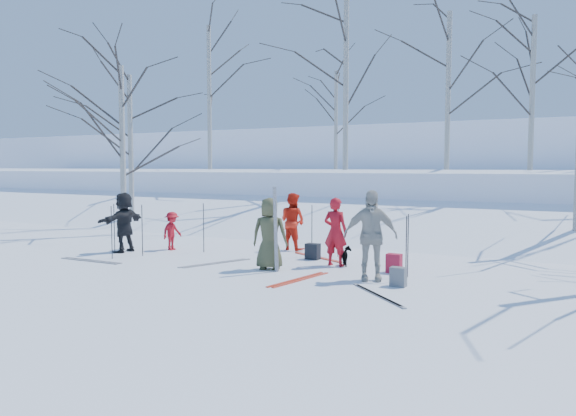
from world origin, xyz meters
The scene contains 36 objects.
ground centered at (0.00, 0.00, 0.00)m, with size 120.00×120.00×0.00m, color white.
snow_ramp centered at (0.00, 7.00, 0.15)m, with size 70.00×9.50×1.40m, color white.
snow_plateau centered at (0.00, 17.00, 1.00)m, with size 70.00×18.00×2.20m, color white.
far_hill centered at (0.00, 38.00, 2.00)m, with size 90.00×30.00×6.00m, color white.
skier_olive_center centered at (0.30, 0.12, 0.82)m, with size 0.80×0.52×1.64m, color #45472A.
skier_red_north centered at (1.41, 1.27, 0.81)m, with size 0.59×0.39×1.61m, color #AD101B.
skier_redor_behind centered at (-0.69, 3.00, 0.80)m, with size 0.78×0.61×1.60m, color red.
skier_red_seated centered at (-3.62, 1.32, 0.54)m, with size 0.69×0.40×1.07m, color #AD101B.
skier_cream_east centered at (2.73, 0.07, 0.93)m, with size 1.09×0.45×1.86m, color beige.
skier_grey_west centered at (-4.51, 0.39, 0.82)m, with size 1.52×0.48×1.64m, color black.
dog centered at (1.65, 1.39, 0.23)m, with size 0.24×0.54×0.45m, color black.
upright_ski_left centered at (0.59, -0.11, 0.95)m, with size 0.07×0.02×1.90m, color silver.
upright_ski_right centered at (0.59, -0.11, 0.95)m, with size 0.07×0.02×1.90m, color silver.
ski_pair_a centered at (-4.15, -1.09, 0.01)m, with size 1.90×0.25×0.02m, color silver, non-canonical shape.
ski_pair_b centered at (3.35, -1.16, 0.01)m, with size 1.52×1.45×0.02m, color silver, non-canonical shape.
ski_pair_c centered at (1.44, -0.62, 0.01)m, with size 0.46×1.91×0.02m, color red, non-canonical shape.
ski_pair_d centered at (0.52, 2.13, 0.01)m, with size 1.79×1.02×0.02m, color red, non-canonical shape.
ski_pair_e centered at (-1.24, 0.13, 0.01)m, with size 0.85×1.85×0.02m, color silver, non-canonical shape.
ski_pole_a centered at (3.31, 0.78, 0.67)m, with size 0.02×0.02×1.34m, color black.
ski_pole_b centered at (-3.62, 0.15, 0.67)m, with size 0.02×0.02×1.34m, color black.
ski_pole_c centered at (3.40, 0.36, 0.67)m, with size 0.02×0.02×1.34m, color black.
ski_pole_d centered at (-3.95, -0.58, 0.67)m, with size 0.02×0.02×1.34m, color black.
ski_pole_e centered at (0.91, 2.53, 0.67)m, with size 0.02×0.02×1.34m, color black.
ski_pole_f centered at (0.32, 2.20, 0.67)m, with size 0.02×0.02×1.34m, color black.
ski_pole_g centered at (-4.55, 0.07, 0.67)m, with size 0.02×0.02×1.34m, color black.
ski_pole_h centered at (-2.58, 1.41, 0.67)m, with size 0.02×0.02×1.34m, color black.
backpack_red centered at (2.90, 1.10, 0.21)m, with size 0.32×0.22×0.42m, color maroon.
backpack_grey centered at (3.43, -0.22, 0.19)m, with size 0.30×0.20×0.38m, color #595C60.
backpack_dark centered at (0.53, 1.82, 0.20)m, with size 0.34×0.24×0.40m, color black.
birch_plateau_b centered at (1.47, 11.61, 5.25)m, with size 4.87×4.87×6.10m, color silver, non-canonical shape.
birch_plateau_c centered at (4.62, 10.51, 4.86)m, with size 4.32×4.32×5.31m, color silver, non-canonical shape.
birch_plateau_d centered at (-4.26, 13.74, 4.51)m, with size 3.83×3.83×4.62m, color silver, non-canonical shape.
birch_plateau_g centered at (-2.03, 9.73, 5.62)m, with size 5.39×5.39×6.85m, color silver, non-canonical shape.
birch_plateau_h centered at (-9.33, 10.62, 5.53)m, with size 5.26×5.26×6.66m, color silver, non-canonical shape.
birch_edge_a centered at (-7.39, 3.21, 2.86)m, with size 4.60×4.60×5.71m, color silver, non-canonical shape.
birch_edge_d centered at (-9.11, 5.31, 2.92)m, with size 4.69×4.69×5.84m, color silver, non-canonical shape.
Camera 1 is at (6.83, -10.69, 2.34)m, focal length 35.00 mm.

